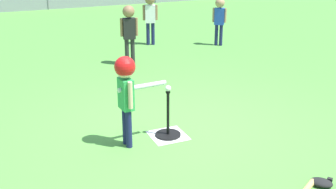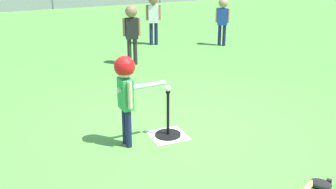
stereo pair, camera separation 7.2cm
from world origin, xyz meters
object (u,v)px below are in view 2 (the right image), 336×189
Objects in this scene: batter_child at (126,83)px; fielder_near_left at (153,13)px; batting_tee at (168,129)px; baseball_on_tee at (168,88)px; fielder_deep_right at (132,27)px; glove_near_bats at (321,184)px; fielder_deep_center at (223,15)px.

fielder_near_left is (2.09, 4.60, -0.04)m from batter_child.
baseball_on_tee is (0.00, -0.00, 0.54)m from batting_tee.
batting_tee is 0.51× the size of fielder_deep_right.
batter_child is at bearing 132.80° from glove_near_bats.
fielder_near_left is 4.24× the size of glove_near_bats.
fielder_deep_center reaches higher than batting_tee.
batter_child is (-0.54, -0.04, 0.69)m from batting_tee.
baseball_on_tee reaches higher than batting_tee.
baseball_on_tee is at bearing -100.39° from fielder_deep_right.
fielder_near_left is (1.55, 4.56, 0.11)m from baseball_on_tee.
fielder_near_left is (0.97, 1.37, 0.00)m from fielder_deep_right.
baseball_on_tee is 4.82m from fielder_near_left.
batting_tee is 0.54m from baseball_on_tee.
fielder_deep_right reaches higher than batter_child.
glove_near_bats is at bearing -95.48° from fielder_near_left.
glove_near_bats is (-0.60, -6.21, -0.71)m from fielder_near_left.
fielder_near_left reaches higher than batting_tee.
fielder_deep_right is at bearing -163.88° from fielder_deep_center.
fielder_deep_center is (1.41, -0.69, -0.05)m from fielder_near_left.
batter_child is at bearing -131.72° from fielder_deep_center.
fielder_deep_center is (2.37, 0.69, -0.05)m from fielder_deep_right.
baseball_on_tee is 0.06× the size of fielder_deep_right.
fielder_near_left reaches higher than glove_near_bats.
fielder_deep_center is 5.91m from glove_near_bats.
batting_tee is 1.91m from glove_near_bats.
batter_child is at bearing -109.12° from fielder_deep_right.
batting_tee is at bearing 4.69° from batter_child.
batter_child is at bearing -114.37° from fielder_near_left.
baseball_on_tee is 0.07× the size of fielder_deep_center.
fielder_deep_center reaches higher than baseball_on_tee.
baseball_on_tee is at bearing 120.01° from glove_near_bats.
batter_child is 0.95× the size of fielder_near_left.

